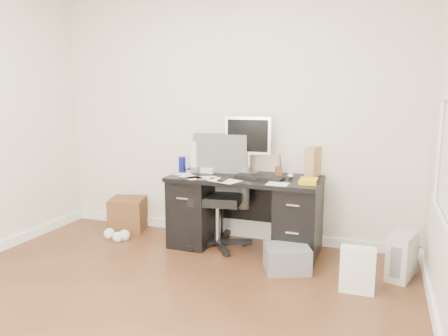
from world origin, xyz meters
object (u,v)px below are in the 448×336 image
at_px(lcd_monitor, 248,145).
at_px(keyboard, 260,177).
at_px(desk, 245,210).
at_px(pc_tower, 402,255).
at_px(wicker_basket, 128,214).
at_px(office_chair, 217,192).

bearing_deg(lcd_monitor, keyboard, -55.86).
bearing_deg(keyboard, desk, 169.89).
distance_m(lcd_monitor, pc_tower, 1.79).
bearing_deg(wicker_basket, keyboard, -5.80).
bearing_deg(lcd_monitor, pc_tower, -20.32).
height_order(keyboard, office_chair, office_chair).
relative_size(keyboard, wicker_basket, 1.26).
relative_size(lcd_monitor, pc_tower, 1.52).
relative_size(desk, office_chair, 1.30).
xyz_separation_m(lcd_monitor, pc_tower, (1.52, -0.39, -0.85)).
bearing_deg(lcd_monitor, wicker_basket, 176.76).
relative_size(keyboard, office_chair, 0.41).
bearing_deg(desk, pc_tower, -8.30).
bearing_deg(lcd_monitor, desk, -87.61).
xyz_separation_m(keyboard, wicker_basket, (-1.62, 0.16, -0.58)).
height_order(desk, wicker_basket, desk).
relative_size(lcd_monitor, wicker_basket, 1.60).
height_order(office_chair, pc_tower, office_chair).
xyz_separation_m(lcd_monitor, wicker_basket, (-1.43, -0.06, -0.86)).
bearing_deg(wicker_basket, lcd_monitor, 2.60).
relative_size(keyboard, pc_tower, 1.20).
distance_m(pc_tower, wicker_basket, 2.96).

